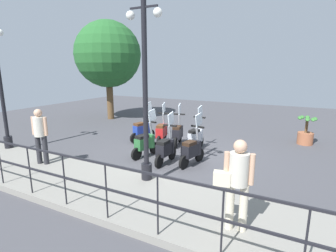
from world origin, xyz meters
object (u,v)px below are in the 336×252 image
scooter_far_1 (178,133)px  scooter_near_1 (166,148)px  potted_palm (306,133)px  scooter_far_3 (142,129)px  scooter_near_0 (192,150)px  scooter_near_2 (145,143)px  scooter_far_0 (196,137)px  pedestrian_with_bag (237,179)px  scooter_far_2 (162,131)px  tree_large (108,55)px  lamp_post_near (145,102)px  lamp_post_far (2,93)px  pedestrian_distant (40,132)px

scooter_far_1 → scooter_near_1: bearing=-178.7°
potted_palm → scooter_far_3: 6.23m
scooter_near_0 → scooter_near_2: 1.62m
scooter_far_0 → scooter_far_3: bearing=90.9°
pedestrian_with_bag → scooter_far_2: 5.87m
scooter_near_0 → scooter_near_2: (-0.02, 1.61, 0.00)m
pedestrian_with_bag → tree_large: size_ratio=0.30×
lamp_post_near → scooter_far_0: (3.18, -0.04, -1.60)m
potted_palm → scooter_far_3: bearing=113.7°
scooter_far_3 → pedestrian_with_bag: bearing=-116.7°
lamp_post_near → scooter_far_1: size_ratio=2.83×
scooter_far_1 → lamp_post_far: bearing=111.8°
lamp_post_near → scooter_near_2: bearing=33.1°
tree_large → scooter_far_1: size_ratio=3.45×
scooter_far_1 → scooter_far_0: bearing=-119.7°
scooter_far_1 → scooter_far_3: 1.47m
tree_large → scooter_near_1: tree_large is taller
pedestrian_with_bag → lamp_post_far: bearing=71.1°
lamp_post_near → scooter_far_1: lamp_post_near is taller
potted_palm → scooter_far_1: bearing=119.0°
lamp_post_far → potted_palm: (5.77, -9.06, -1.59)m
scooter_far_0 → scooter_far_2: size_ratio=1.00×
scooter_near_0 → scooter_far_2: bearing=61.7°
scooter_far_1 → lamp_post_near: bearing=179.2°
tree_large → scooter_near_1: bearing=-128.4°
scooter_near_2 → scooter_far_1: bearing=0.1°
scooter_far_1 → scooter_far_3: size_ratio=1.00×
lamp_post_far → scooter_far_3: (3.27, -3.35, -1.56)m
scooter_far_0 → scooter_far_1: size_ratio=1.00×
lamp_post_far → scooter_near_0: lamp_post_far is taller
pedestrian_with_bag → scooter_near_1: size_ratio=1.03×
scooter_far_1 → pedestrian_with_bag: bearing=-158.0°
lamp_post_near → scooter_near_0: 2.42m
tree_large → scooter_near_2: bearing=-131.3°
scooter_far_2 → scooter_far_3: bearing=80.7°
tree_large → scooter_near_0: 8.76m
pedestrian_distant → scooter_far_0: pedestrian_distant is taller
lamp_post_near → pedestrian_with_bag: (-1.07, -2.43, -1.00)m
pedestrian_with_bag → scooter_near_2: (2.80, 3.56, -0.60)m
scooter_far_3 → scooter_near_2: bearing=-128.0°
scooter_near_0 → scooter_near_1: (-0.25, 0.75, 0.00)m
scooter_far_3 → pedestrian_distant: bearing=-178.4°
scooter_near_1 → scooter_far_3: size_ratio=1.00×
lamp_post_near → scooter_near_1: lamp_post_near is taller
lamp_post_near → scooter_far_2: (3.33, 1.41, -1.60)m
scooter_near_0 → scooter_near_1: same height
tree_large → scooter_far_0: (-3.14, -6.38, -3.04)m
lamp_post_near → scooter_near_2: size_ratio=2.83×
lamp_post_near → tree_large: bearing=45.1°
tree_large → scooter_far_3: tree_large is taller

